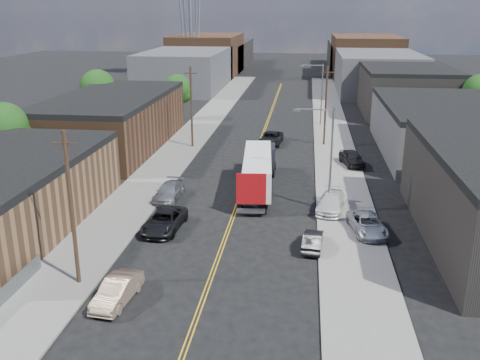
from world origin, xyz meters
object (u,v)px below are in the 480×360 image
(car_right_lot_c, at_px, (352,158))
(car_right_lot_b, at_px, (331,202))
(car_left_c, at_px, (164,221))
(car_left_b, at_px, (117,291))
(car_left_d, at_px, (169,192))
(car_right_oncoming, at_px, (313,241))
(car_right_lot_a, at_px, (367,224))
(car_ahead_truck, at_px, (271,138))
(semi_truck, at_px, (259,168))

(car_right_lot_c, bearing_deg, car_right_lot_b, -115.43)
(car_right_lot_b, bearing_deg, car_left_c, -147.21)
(car_left_b, height_order, car_right_lot_c, car_right_lot_c)
(car_left_c, bearing_deg, car_left_d, 105.01)
(car_right_oncoming, distance_m, car_right_lot_a, 5.23)
(car_right_lot_c, bearing_deg, car_ahead_truck, 122.63)
(semi_truck, relative_size, car_left_d, 2.92)
(car_ahead_truck, bearing_deg, semi_truck, -84.83)
(semi_truck, distance_m, car_left_d, 8.91)
(car_right_lot_a, bearing_deg, semi_truck, 123.75)
(semi_truck, relative_size, car_left_b, 3.27)
(semi_truck, distance_m, car_ahead_truck, 17.96)
(car_ahead_truck, bearing_deg, car_right_lot_b, -68.68)
(semi_truck, bearing_deg, car_right_oncoming, -72.73)
(semi_truck, xyz_separation_m, car_left_c, (-6.50, -10.77, -1.40))
(car_right_lot_b, relative_size, car_ahead_truck, 0.91)
(car_right_oncoming, relative_size, car_ahead_truck, 0.69)
(semi_truck, height_order, car_left_d, semi_truck)
(car_right_lot_c, relative_size, car_ahead_truck, 0.84)
(car_left_d, xyz_separation_m, car_right_lot_c, (17.40, 12.89, 0.22))
(car_left_b, height_order, car_left_c, car_left_c)
(car_left_b, distance_m, car_right_lot_b, 21.11)
(semi_truck, relative_size, car_right_lot_a, 2.93)
(car_right_oncoming, bearing_deg, car_ahead_truck, -75.76)
(car_right_oncoming, bearing_deg, car_left_d, -29.74)
(car_right_oncoming, xyz_separation_m, car_right_lot_a, (4.19, 3.13, 0.21))
(car_left_b, xyz_separation_m, car_right_lot_a, (15.79, 12.02, 0.11))
(car_ahead_truck, bearing_deg, car_left_d, -104.78)
(car_left_d, bearing_deg, car_right_lot_b, -3.47)
(car_left_b, distance_m, car_left_d, 17.90)
(car_left_d, height_order, car_right_oncoming, car_left_d)
(car_right_lot_a, bearing_deg, car_left_d, 151.21)
(car_right_lot_a, bearing_deg, car_right_lot_b, 110.08)
(car_left_c, height_order, car_right_lot_c, car_right_lot_c)
(car_left_c, bearing_deg, car_right_lot_c, 54.64)
(car_left_d, bearing_deg, car_left_c, -76.68)
(car_left_b, relative_size, car_right_lot_b, 0.88)
(semi_truck, xyz_separation_m, car_right_lot_a, (9.29, -9.68, -1.32))
(car_right_oncoming, bearing_deg, car_right_lot_b, -97.10)
(car_left_b, relative_size, car_left_d, 0.89)
(semi_truck, bearing_deg, car_ahead_truck, 85.56)
(car_left_b, relative_size, car_right_lot_c, 0.95)
(car_left_d, distance_m, car_right_oncoming, 15.78)
(car_left_d, height_order, car_right_lot_a, car_right_lot_a)
(car_right_oncoming, height_order, car_right_lot_b, car_right_lot_b)
(car_ahead_truck, bearing_deg, car_left_c, -97.60)
(semi_truck, xyz_separation_m, car_left_d, (-7.90, -3.86, -1.43))
(car_left_b, bearing_deg, car_right_oncoming, 44.04)
(car_left_d, relative_size, car_right_oncoming, 1.30)
(car_right_lot_c, height_order, car_ahead_truck, car_right_lot_c)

